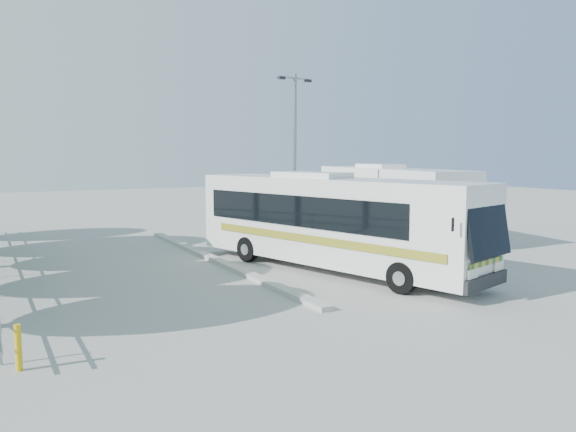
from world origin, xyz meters
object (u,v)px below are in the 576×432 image
coach_main (331,220)px  coach_adjacent (389,198)px  lamppost (295,152)px  bollard (18,348)px

coach_main → coach_adjacent: 9.87m
coach_adjacent → lamppost: bearing=-164.2°
coach_adjacent → bollard: 21.37m
coach_main → lamppost: lamppost is taller
lamppost → bollard: 16.57m
coach_main → bollard: (-10.46, -5.02, -1.36)m
coach_main → coach_adjacent: (7.65, 6.23, 0.07)m
coach_main → bollard: size_ratio=13.26×
coach_adjacent → bollard: (-18.11, -11.25, -1.42)m
coach_main → bollard: coach_main is taller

